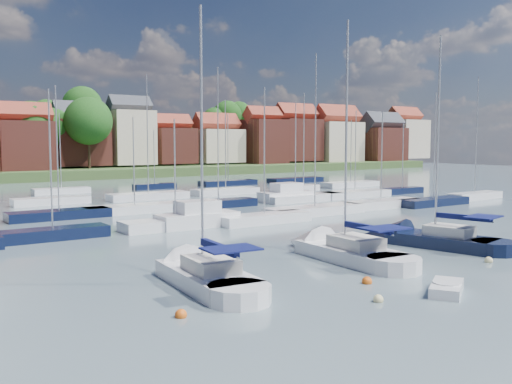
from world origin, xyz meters
TOP-DOWN VIEW (x-y plane):
  - ground at (0.00, 40.00)m, footprint 260.00×260.00m
  - sailboat_left at (-14.39, 3.55)m, footprint 3.96×11.27m
  - sailboat_centre at (-4.20, 4.11)m, footprint 3.64×11.66m
  - sailboat_navy at (3.65, 3.60)m, footprint 5.33×11.53m
  - tender at (-5.77, -5.37)m, footprint 3.19×2.68m
  - buoy_a at (-17.90, -1.53)m, footprint 0.50×0.50m
  - buoy_b at (-9.54, -4.54)m, footprint 0.48×0.48m
  - buoy_c at (-7.53, -1.88)m, footprint 0.53×0.53m
  - buoy_d at (2.14, -2.40)m, footprint 0.48×0.48m
  - buoy_e at (4.10, 7.29)m, footprint 0.45×0.45m
  - marina_field at (1.91, 35.15)m, footprint 79.62×41.41m
  - far_shore_town at (2.23, 132.67)m, footprint 212.46×90.00m

SIDE VIEW (x-z plane):
  - ground at x=0.00m, z-range 0.00..0.00m
  - buoy_a at x=-17.90m, z-range -0.25..0.25m
  - buoy_b at x=-9.54m, z-range -0.24..0.24m
  - buoy_c at x=-7.53m, z-range -0.26..0.26m
  - buoy_d at x=2.14m, z-range -0.24..0.24m
  - buoy_e at x=4.10m, z-range -0.23..0.23m
  - tender at x=-5.77m, z-range -0.07..0.56m
  - sailboat_centre at x=-4.20m, z-range -7.47..8.18m
  - sailboat_left at x=-14.39m, z-range -7.16..7.87m
  - sailboat_navy at x=3.65m, z-range -7.38..8.10m
  - marina_field at x=1.91m, z-range -7.53..8.40m
  - far_shore_town at x=2.23m, z-range -6.53..15.74m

